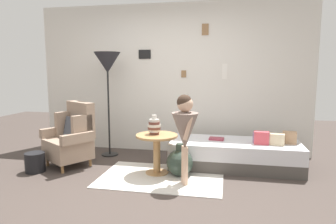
{
  "coord_description": "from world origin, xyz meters",
  "views": [
    {
      "loc": [
        1.0,
        -3.31,
        1.46
      ],
      "look_at": [
        0.15,
        0.95,
        0.85
      ],
      "focal_mm": 32.11,
      "sensor_mm": 36.0,
      "label": 1
    }
  ],
  "objects_px": {
    "floor_lamp": "(107,66)",
    "magazine_basket": "(35,162)",
    "demijohn_near": "(180,162)",
    "book_on_daybed": "(216,139)",
    "side_table": "(157,146)",
    "vase_striped": "(154,126)",
    "armchair": "(72,137)",
    "daybed": "(234,154)",
    "person_child": "(185,127)"
  },
  "relations": [
    {
      "from": "daybed",
      "to": "demijohn_near",
      "type": "distance_m",
      "value": 0.92
    },
    {
      "from": "daybed",
      "to": "floor_lamp",
      "type": "xyz_separation_m",
      "value": [
        -2.1,
        0.25,
        1.33
      ]
    },
    {
      "from": "demijohn_near",
      "to": "magazine_basket",
      "type": "distance_m",
      "value": 2.09
    },
    {
      "from": "floor_lamp",
      "to": "person_child",
      "type": "distance_m",
      "value": 1.97
    },
    {
      "from": "armchair",
      "to": "side_table",
      "type": "xyz_separation_m",
      "value": [
        1.37,
        -0.12,
        -0.03
      ]
    },
    {
      "from": "armchair",
      "to": "magazine_basket",
      "type": "distance_m",
      "value": 0.62
    },
    {
      "from": "floor_lamp",
      "to": "book_on_daybed",
      "type": "xyz_separation_m",
      "value": [
        1.83,
        -0.21,
        -1.11
      ]
    },
    {
      "from": "daybed",
      "to": "book_on_daybed",
      "type": "bearing_deg",
      "value": 170.51
    },
    {
      "from": "person_child",
      "to": "magazine_basket",
      "type": "height_order",
      "value": "person_child"
    },
    {
      "from": "side_table",
      "to": "demijohn_near",
      "type": "distance_m",
      "value": 0.4
    },
    {
      "from": "daybed",
      "to": "floor_lamp",
      "type": "height_order",
      "value": "floor_lamp"
    },
    {
      "from": "demijohn_near",
      "to": "magazine_basket",
      "type": "height_order",
      "value": "demijohn_near"
    },
    {
      "from": "armchair",
      "to": "demijohn_near",
      "type": "xyz_separation_m",
      "value": [
        1.7,
        -0.15,
        -0.25
      ]
    },
    {
      "from": "side_table",
      "to": "person_child",
      "type": "xyz_separation_m",
      "value": [
        0.44,
        -0.31,
        0.34
      ]
    },
    {
      "from": "book_on_daybed",
      "to": "magazine_basket",
      "type": "height_order",
      "value": "book_on_daybed"
    },
    {
      "from": "magazine_basket",
      "to": "side_table",
      "type": "bearing_deg",
      "value": 8.83
    },
    {
      "from": "person_child",
      "to": "magazine_basket",
      "type": "bearing_deg",
      "value": 178.84
    },
    {
      "from": "floor_lamp",
      "to": "magazine_basket",
      "type": "height_order",
      "value": "floor_lamp"
    },
    {
      "from": "book_on_daybed",
      "to": "side_table",
      "type": "bearing_deg",
      "value": -145.75
    },
    {
      "from": "book_on_daybed",
      "to": "demijohn_near",
      "type": "bearing_deg",
      "value": -129.64
    },
    {
      "from": "vase_striped",
      "to": "floor_lamp",
      "type": "xyz_separation_m",
      "value": [
        -0.98,
        0.73,
        0.85
      ]
    },
    {
      "from": "demijohn_near",
      "to": "book_on_daybed",
      "type": "bearing_deg",
      "value": 50.36
    },
    {
      "from": "book_on_daybed",
      "to": "demijohn_near",
      "type": "height_order",
      "value": "demijohn_near"
    },
    {
      "from": "armchair",
      "to": "magazine_basket",
      "type": "xyz_separation_m",
      "value": [
        -0.38,
        -0.39,
        -0.3
      ]
    },
    {
      "from": "armchair",
      "to": "demijohn_near",
      "type": "relative_size",
      "value": 2.13
    },
    {
      "from": "floor_lamp",
      "to": "magazine_basket",
      "type": "xyz_separation_m",
      "value": [
        -0.72,
        -1.03,
        -1.39
      ]
    },
    {
      "from": "person_child",
      "to": "demijohn_near",
      "type": "xyz_separation_m",
      "value": [
        -0.11,
        0.29,
        -0.55
      ]
    },
    {
      "from": "side_table",
      "to": "demijohn_near",
      "type": "height_order",
      "value": "side_table"
    },
    {
      "from": "armchair",
      "to": "vase_striped",
      "type": "relative_size",
      "value": 3.56
    },
    {
      "from": "side_table",
      "to": "vase_striped",
      "type": "xyz_separation_m",
      "value": [
        -0.04,
        0.02,
        0.27
      ]
    },
    {
      "from": "armchair",
      "to": "floor_lamp",
      "type": "distance_m",
      "value": 1.31
    },
    {
      "from": "daybed",
      "to": "floor_lamp",
      "type": "relative_size",
      "value": 1.09
    },
    {
      "from": "vase_striped",
      "to": "floor_lamp",
      "type": "bearing_deg",
      "value": 143.18
    },
    {
      "from": "daybed",
      "to": "person_child",
      "type": "relative_size",
      "value": 1.64
    },
    {
      "from": "daybed",
      "to": "magazine_basket",
      "type": "bearing_deg",
      "value": -164.67
    },
    {
      "from": "magazine_basket",
      "to": "daybed",
      "type": "bearing_deg",
      "value": 15.33
    },
    {
      "from": "side_table",
      "to": "book_on_daybed",
      "type": "distance_m",
      "value": 0.98
    },
    {
      "from": "vase_striped",
      "to": "floor_lamp",
      "type": "relative_size",
      "value": 0.16
    },
    {
      "from": "armchair",
      "to": "person_child",
      "type": "bearing_deg",
      "value": -13.63
    },
    {
      "from": "side_table",
      "to": "magazine_basket",
      "type": "height_order",
      "value": "side_table"
    },
    {
      "from": "daybed",
      "to": "floor_lamp",
      "type": "bearing_deg",
      "value": 173.16
    },
    {
      "from": "book_on_daybed",
      "to": "armchair",
      "type": "bearing_deg",
      "value": -168.89
    },
    {
      "from": "magazine_basket",
      "to": "book_on_daybed",
      "type": "bearing_deg",
      "value": 17.84
    },
    {
      "from": "armchair",
      "to": "floor_lamp",
      "type": "xyz_separation_m",
      "value": [
        0.35,
        0.63,
        1.09
      ]
    },
    {
      "from": "daybed",
      "to": "person_child",
      "type": "height_order",
      "value": "person_child"
    },
    {
      "from": "vase_striped",
      "to": "demijohn_near",
      "type": "xyz_separation_m",
      "value": [
        0.37,
        -0.05,
        -0.49
      ]
    },
    {
      "from": "daybed",
      "to": "side_table",
      "type": "relative_size",
      "value": 3.25
    },
    {
      "from": "floor_lamp",
      "to": "armchair",
      "type": "bearing_deg",
      "value": -118.75
    },
    {
      "from": "book_on_daybed",
      "to": "magazine_basket",
      "type": "xyz_separation_m",
      "value": [
        -2.55,
        -0.82,
        -0.28
      ]
    },
    {
      "from": "person_child",
      "to": "daybed",
      "type": "bearing_deg",
      "value": 51.93
    }
  ]
}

